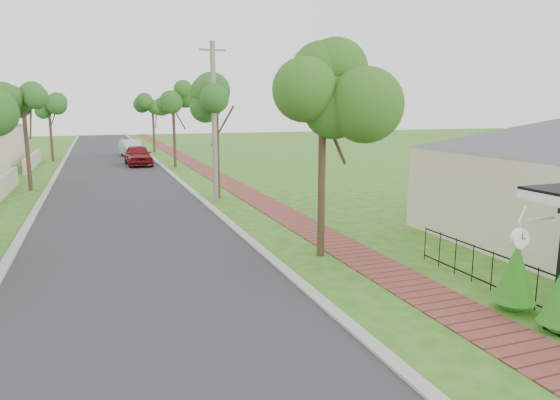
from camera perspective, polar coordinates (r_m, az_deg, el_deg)
ground at (r=9.84m, az=6.39°, el=-16.30°), size 160.00×160.00×0.00m
road at (r=28.20m, az=-17.90°, el=0.95°), size 7.00×120.00×0.02m
kerb_right at (r=28.56m, az=-10.57°, el=1.40°), size 0.30×120.00×0.10m
kerb_left at (r=28.30m, az=-25.29°, el=0.48°), size 0.30×120.00×0.10m
sidewalk at (r=29.10m, az=-5.52°, el=1.70°), size 1.50×120.00×0.03m
picket_fence at (r=12.47m, az=27.29°, el=-8.90°), size 0.03×8.02×1.00m
street_trees at (r=34.69m, az=-18.63°, el=10.14°), size 10.70×37.65×5.89m
parked_car_red at (r=40.43m, az=-15.91°, el=4.93°), size 2.04×4.68×1.57m
parked_car_white at (r=48.03m, az=-16.63°, el=5.68°), size 2.20×4.76×1.51m
near_tree at (r=14.67m, az=4.93°, el=12.04°), size 2.36×2.36×6.05m
utility_pole at (r=23.56m, az=-7.53°, el=8.78°), size 1.20×0.24×7.40m
station_clock at (r=10.84m, az=25.88°, el=-3.79°), size 1.06×0.13×0.59m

